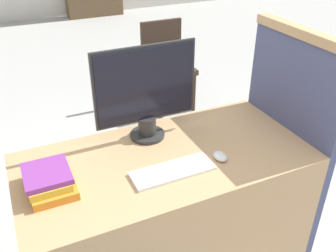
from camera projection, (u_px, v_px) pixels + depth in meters
The scene contains 7 objects.
desk at pixel (166, 212), 2.08m from camera, with size 1.48×0.73×0.76m.
carrel_divider at pixel (285, 139), 2.20m from camera, with size 0.07×0.70×1.32m.
monitor at pixel (146, 93), 1.93m from camera, with size 0.55×0.19×0.52m.
keyboard at pixel (173, 171), 1.77m from camera, with size 0.40×0.14×0.02m.
mouse at pixel (220, 156), 1.86m from camera, with size 0.06×0.09×0.03m.
book_stack at pixel (49, 180), 1.65m from camera, with size 0.21×0.26×0.10m.
far_chair at pixel (166, 60), 3.83m from camera, with size 0.44×0.44×0.87m.
Camera 1 is at (-0.65, -1.05, 1.85)m, focal length 40.00 mm.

